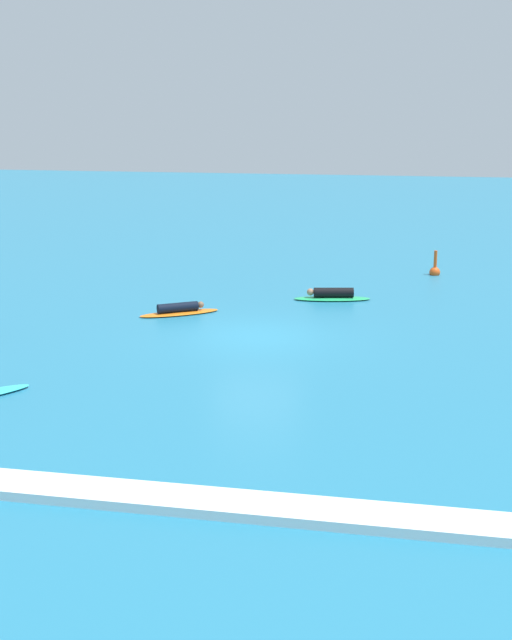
{
  "coord_description": "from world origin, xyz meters",
  "views": [
    {
      "loc": [
        4.67,
        -23.75,
        6.66
      ],
      "look_at": [
        0.0,
        0.0,
        0.5
      ],
      "focal_mm": 47.56,
      "sensor_mm": 36.0,
      "label": 1
    }
  ],
  "objects": [
    {
      "name": "marker_buoy",
      "position": [
        5.28,
        10.56,
        0.17
      ],
      "size": [
        0.43,
        0.43,
        1.1
      ],
      "color": "#E55119",
      "rests_on": "ground_plane"
    },
    {
      "name": "ground_plane",
      "position": [
        0.0,
        0.0,
        0.0
      ],
      "size": [
        120.0,
        120.0,
        0.0
      ],
      "primitive_type": "plane",
      "color": "teal",
      "rests_on": "ground"
    },
    {
      "name": "wave_crest",
      "position": [
        0.0,
        -10.96,
        0.09
      ],
      "size": [
        24.18,
        0.9,
        0.18
      ],
      "primitive_type": "cube",
      "color": "white",
      "rests_on": "ground_plane"
    },
    {
      "name": "surfer_on_orange_board",
      "position": [
        -2.99,
        2.2,
        0.13
      ],
      "size": [
        2.61,
        2.02,
        0.39
      ],
      "rotation": [
        0.0,
        0.0,
        0.57
      ],
      "color": "orange",
      "rests_on": "ground_plane"
    },
    {
      "name": "surfer_on_green_board",
      "position": [
        1.69,
        5.26,
        0.15
      ],
      "size": [
        2.78,
        1.27,
        0.44
      ],
      "rotation": [
        0.0,
        0.0,
        3.34
      ],
      "color": "#23B266",
      "rests_on": "ground_plane"
    }
  ]
}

